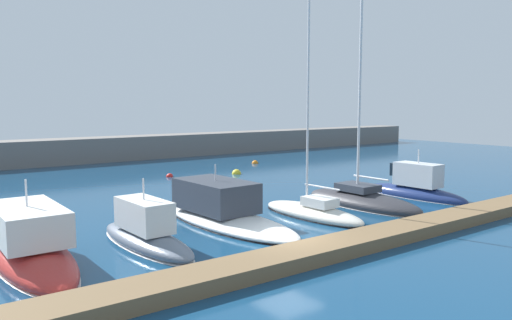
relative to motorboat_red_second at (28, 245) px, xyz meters
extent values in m
plane|color=navy|center=(9.45, -5.04, -0.62)|extent=(120.00, 120.00, 0.00)
cube|color=brown|center=(9.45, -6.78, -0.33)|extent=(36.67, 1.89, 0.57)
cube|color=slate|center=(9.45, 32.56, 0.70)|extent=(108.00, 3.70, 2.63)
ellipsoid|color=#B72D28|center=(0.00, 0.02, -0.38)|extent=(2.76, 10.30, 1.36)
ellipsoid|color=silver|center=(0.00, 0.02, -0.60)|extent=(2.79, 10.40, 0.12)
cube|color=silver|center=(0.00, -0.25, 0.97)|extent=(2.36, 4.70, 1.33)
cube|color=black|center=(0.00, 1.60, 1.17)|extent=(2.12, 1.18, 0.75)
cylinder|color=silver|center=(0.00, -0.25, 2.17)|extent=(0.08, 0.08, 1.07)
ellipsoid|color=slate|center=(4.69, -0.94, -0.38)|extent=(2.34, 7.49, 0.94)
ellipsoid|color=silver|center=(4.69, -0.94, -0.60)|extent=(2.36, 7.57, 0.12)
cube|color=silver|center=(4.68, -0.80, 0.77)|extent=(1.58, 3.25, 1.36)
cube|color=black|center=(4.64, 0.18, 0.98)|extent=(1.33, 0.85, 0.76)
cylinder|color=silver|center=(4.68, -0.80, 1.93)|extent=(0.08, 0.08, 0.95)
ellipsoid|color=white|center=(9.81, 0.21, -0.46)|extent=(3.84, 10.43, 0.86)
ellipsoid|color=black|center=(9.81, 0.21, -0.60)|extent=(3.88, 10.53, 0.12)
cube|color=#333842|center=(9.76, 1.36, 0.77)|extent=(2.90, 4.83, 1.60)
cube|color=black|center=(9.74, 1.79, 1.01)|extent=(2.47, 1.29, 0.89)
cylinder|color=silver|center=(9.76, 1.36, 2.01)|extent=(0.08, 0.08, 0.89)
ellipsoid|color=silver|center=(14.55, -1.11, -0.41)|extent=(2.53, 7.21, 0.94)
ellipsoid|color=black|center=(14.55, -1.11, -0.60)|extent=(2.55, 7.28, 0.12)
cylinder|color=silver|center=(14.53, -0.67, 6.78)|extent=(0.12, 0.12, 13.45)
cylinder|color=silver|center=(14.59, -1.81, 1.16)|extent=(0.23, 2.53, 0.09)
cube|color=silver|center=(14.58, -1.66, 0.31)|extent=(1.33, 1.87, 0.51)
ellipsoid|color=#2D2D33|center=(19.10, -0.71, -0.39)|extent=(3.00, 8.57, 1.29)
ellipsoid|color=silver|center=(19.10, -0.71, -0.60)|extent=(3.03, 8.65, 0.12)
cylinder|color=silver|center=(19.10, -0.33, 6.41)|extent=(0.16, 0.16, 12.31)
cylinder|color=silver|center=(19.11, -1.34, 1.21)|extent=(0.15, 2.63, 0.11)
cube|color=#333842|center=(19.10, -0.33, 0.48)|extent=(1.76, 2.45, 0.44)
ellipsoid|color=navy|center=(24.10, -0.86, -0.44)|extent=(2.25, 7.80, 1.25)
ellipsoid|color=silver|center=(24.10, -0.86, -0.60)|extent=(2.27, 7.88, 0.12)
cube|color=silver|center=(24.11, -1.13, 0.95)|extent=(1.57, 3.07, 1.54)
cube|color=black|center=(24.05, 0.29, 1.18)|extent=(1.33, 0.81, 0.86)
cylinder|color=silver|center=(24.11, -1.13, 2.18)|extent=(0.08, 0.08, 0.92)
sphere|color=orange|center=(26.76, 20.86, -0.62)|extent=(0.69, 0.69, 0.69)
sphere|color=yellow|center=(20.76, 15.54, -0.62)|extent=(0.84, 0.84, 0.84)
sphere|color=red|center=(15.10, 17.47, -0.62)|extent=(0.60, 0.60, 0.60)
camera|label=1|loc=(-4.21, -21.18, 5.67)|focal=34.95mm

